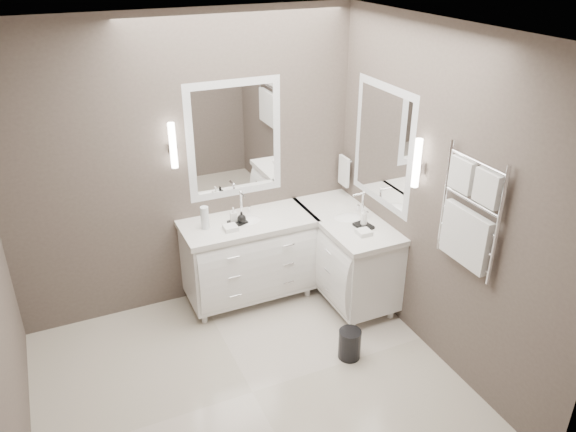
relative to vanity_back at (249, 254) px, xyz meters
name	(u,v)px	position (x,y,z in m)	size (l,w,h in m)	color
floor	(252,393)	(-0.45, -1.23, -0.49)	(3.20, 3.00, 0.01)	beige
ceiling	(239,35)	(-0.45, -1.23, 2.22)	(3.20, 3.00, 0.01)	white
wall_back	(188,167)	(-0.45, 0.28, 0.86)	(3.20, 0.01, 2.70)	#524842
wall_front	(362,389)	(-0.45, -2.73, 0.86)	(3.20, 0.01, 2.70)	#524842
wall_right	(439,201)	(1.15, -1.23, 0.86)	(0.01, 3.00, 2.70)	#524842
vanity_back	(249,254)	(0.00, 0.00, 0.00)	(1.24, 0.59, 0.97)	white
vanity_right	(346,251)	(0.88, -0.33, 0.00)	(0.59, 1.24, 0.97)	white
mirror_back	(235,140)	(0.00, 0.26, 1.06)	(0.90, 0.02, 1.10)	white
mirror_right	(383,146)	(1.14, -0.43, 1.06)	(0.02, 0.90, 1.10)	white
sconce_back	(173,146)	(-0.58, 0.20, 1.11)	(0.06, 0.06, 0.40)	white
sconce_right	(417,164)	(1.08, -1.01, 1.11)	(0.06, 0.06, 0.40)	white
towel_bar_corner	(344,171)	(1.09, 0.13, 0.63)	(0.03, 0.22, 0.30)	white
towel_ladder	(469,218)	(1.10, -1.63, 0.91)	(0.06, 0.58, 0.90)	white
waste_bin	(350,344)	(0.45, -1.17, -0.35)	(0.19, 0.19, 0.27)	black
amenity_tray_back	(238,222)	(-0.10, -0.02, 0.38)	(0.16, 0.12, 0.02)	black
amenity_tray_right	(364,226)	(0.91, -0.56, 0.38)	(0.13, 0.17, 0.03)	black
water_bottle	(205,218)	(-0.40, 0.01, 0.47)	(0.07, 0.07, 0.21)	silver
soap_bottle_a	(233,214)	(-0.13, 0.00, 0.45)	(0.06, 0.06, 0.13)	white
soap_bottle_b	(242,217)	(-0.07, -0.05, 0.44)	(0.08, 0.08, 0.10)	black
soap_bottle_c	(364,217)	(0.91, -0.56, 0.47)	(0.06, 0.06, 0.16)	white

